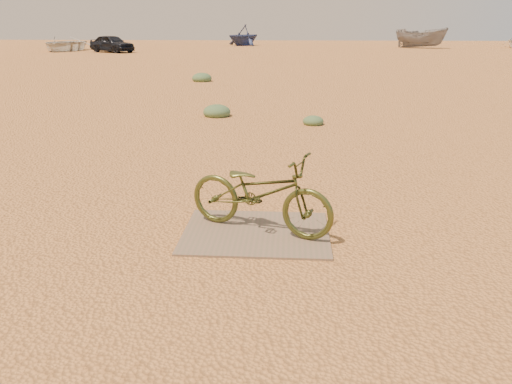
# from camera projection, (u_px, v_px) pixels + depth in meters

# --- Properties ---
(ground) EXTENTS (120.00, 120.00, 0.00)m
(ground) POSITION_uv_depth(u_px,v_px,m) (240.00, 246.00, 5.03)
(ground) COLOR #CC8A49
(ground) RESTS_ON ground
(plywood_board) EXTENTS (1.55, 1.21, 0.02)m
(plywood_board) POSITION_uv_depth(u_px,v_px,m) (256.00, 232.00, 5.34)
(plywood_board) COLOR brown
(plywood_board) RESTS_ON ground
(bicycle) EXTENTS (1.72, 1.13, 0.86)m
(bicycle) POSITION_uv_depth(u_px,v_px,m) (260.00, 192.00, 5.24)
(bicycle) COLOR #42491E
(bicycle) RESTS_ON plywood_board
(car) EXTENTS (3.96, 3.18, 1.27)m
(car) POSITION_uv_depth(u_px,v_px,m) (112.00, 44.00, 37.04)
(car) COLOR black
(car) RESTS_ON ground
(boat_near_left) EXTENTS (3.88, 5.34, 1.08)m
(boat_near_left) POSITION_uv_depth(u_px,v_px,m) (64.00, 44.00, 39.04)
(boat_near_left) COLOR silver
(boat_near_left) RESTS_ON ground
(boat_far_left) EXTENTS (4.84, 4.89, 1.95)m
(boat_far_left) POSITION_uv_depth(u_px,v_px,m) (243.00, 35.00, 47.61)
(boat_far_left) COLOR navy
(boat_far_left) RESTS_ON ground
(boat_mid_right) EXTENTS (4.69, 3.53, 1.71)m
(boat_mid_right) POSITION_uv_depth(u_px,v_px,m) (421.00, 38.00, 43.06)
(boat_mid_right) COLOR slate
(boat_mid_right) RESTS_ON ground
(kale_a) EXTENTS (0.66, 0.66, 0.36)m
(kale_a) POSITION_uv_depth(u_px,v_px,m) (217.00, 116.00, 12.00)
(kale_a) COLOR #56744D
(kale_a) RESTS_ON ground
(kale_b) EXTENTS (0.46, 0.46, 0.25)m
(kale_b) POSITION_uv_depth(u_px,v_px,m) (313.00, 124.00, 11.02)
(kale_b) COLOR #56744D
(kale_b) RESTS_ON ground
(kale_c) EXTENTS (0.75, 0.75, 0.41)m
(kale_c) POSITION_uv_depth(u_px,v_px,m) (202.00, 81.00, 19.05)
(kale_c) COLOR #56744D
(kale_c) RESTS_ON ground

